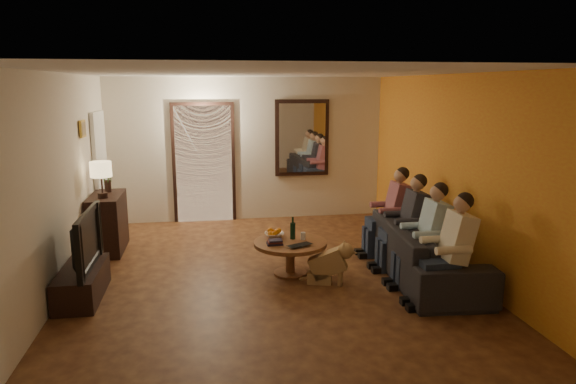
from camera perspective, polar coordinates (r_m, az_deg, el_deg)
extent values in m
cube|color=#3A190F|center=(6.82, -2.10, -9.26)|extent=(5.00, 6.00, 0.01)
cube|color=white|center=(6.37, -2.28, 13.13)|extent=(5.00, 6.00, 0.01)
cube|color=beige|center=(9.43, -4.49, 4.73)|extent=(5.00, 0.02, 2.60)
cube|color=beige|center=(3.60, 3.87, -6.83)|extent=(5.00, 0.02, 2.60)
cube|color=beige|center=(6.65, -24.10, 0.79)|extent=(0.02, 6.00, 2.60)
cube|color=beige|center=(7.22, 17.92, 2.04)|extent=(0.02, 6.00, 2.60)
cube|color=orange|center=(7.21, 17.85, 2.04)|extent=(0.01, 6.00, 2.60)
cube|color=#FFE0A5|center=(9.41, -9.32, 3.06)|extent=(1.00, 0.06, 2.10)
cube|color=black|center=(9.40, -9.32, 3.05)|extent=(1.12, 0.04, 2.22)
cube|color=silver|center=(9.44, -7.77, 2.21)|extent=(0.45, 0.03, 1.70)
cube|color=black|center=(9.50, 1.56, 6.03)|extent=(1.00, 0.05, 1.40)
cube|color=white|center=(9.47, 1.60, 6.01)|extent=(0.86, 0.02, 1.26)
cube|color=white|center=(8.90, -20.05, 1.81)|extent=(0.06, 0.85, 2.04)
cube|color=#B28C33|center=(7.83, -21.86, 6.55)|extent=(0.03, 0.28, 0.24)
cube|color=brown|center=(7.82, -21.76, 6.55)|extent=(0.01, 0.22, 0.18)
cube|color=black|center=(8.15, -19.39, -3.26)|extent=(0.45, 0.97, 0.86)
cube|color=black|center=(6.55, -21.90, -9.36)|extent=(0.45, 1.09, 0.36)
imported|color=black|center=(6.39, -22.25, -5.00)|extent=(1.17, 0.15, 0.67)
imported|color=black|center=(6.92, 14.93, -6.29)|extent=(2.47, 1.13, 0.70)
cylinder|color=brown|center=(6.80, 0.25, -7.32)|extent=(1.05, 1.05, 0.45)
imported|color=white|center=(6.90, -1.53, -4.79)|extent=(0.26, 0.26, 0.06)
cylinder|color=silver|center=(6.79, 1.69, -4.90)|extent=(0.06, 0.06, 0.10)
imported|color=black|center=(6.48, 1.55, -6.08)|extent=(0.39, 0.33, 0.03)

